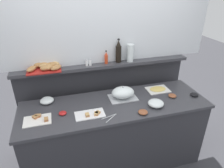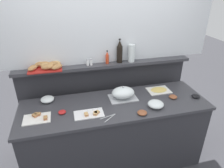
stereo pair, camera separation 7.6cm
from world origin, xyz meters
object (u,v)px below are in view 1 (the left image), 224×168
(sandwich_platter_side, at_px, (91,114))
(pepper_shaker, at_px, (90,62))
(glass_bowl_medium, at_px, (47,101))
(wine_bottle_dark, at_px, (118,52))
(condiment_bowl_dark, at_px, (63,113))
(serving_tongs, at_px, (110,117))
(cold_cuts_platter, at_px, (158,89))
(salt_shaker, at_px, (87,63))
(sandwich_platter_front, at_px, (38,120))
(condiment_bowl_teal, at_px, (194,95))
(condiment_bowl_cream, at_px, (143,112))
(glass_bowl_large, at_px, (156,104))
(bread_basket, at_px, (46,67))
(water_carafe, at_px, (130,53))
(hot_sauce_bottle, at_px, (106,58))
(condiment_bowl_red, at_px, (172,96))
(serving_cloche, at_px, (123,93))

(sandwich_platter_side, relative_size, pepper_shaker, 3.72)
(glass_bowl_medium, xyz_separation_m, wine_bottle_dark, (0.97, 0.23, 0.45))
(condiment_bowl_dark, height_order, serving_tongs, condiment_bowl_dark)
(cold_cuts_platter, distance_m, salt_shaker, 1.01)
(sandwich_platter_front, distance_m, condiment_bowl_teal, 1.90)
(condiment_bowl_cream, distance_m, condiment_bowl_teal, 0.81)
(glass_bowl_large, height_order, pepper_shaker, pepper_shaker)
(glass_bowl_large, height_order, condiment_bowl_dark, glass_bowl_large)
(glass_bowl_large, height_order, bread_basket, bread_basket)
(condiment_bowl_teal, xyz_separation_m, serving_tongs, (-1.16, -0.15, -0.01))
(cold_cuts_platter, xyz_separation_m, condiment_bowl_cream, (-0.41, -0.44, 0.01))
(bread_basket, bearing_deg, glass_bowl_medium, -98.57)
(pepper_shaker, distance_m, water_carafe, 0.55)
(bread_basket, bearing_deg, salt_shaker, -1.92)
(hot_sauce_bottle, bearing_deg, salt_shaker, -177.51)
(condiment_bowl_teal, bearing_deg, condiment_bowl_dark, 178.05)
(cold_cuts_platter, bearing_deg, condiment_bowl_dark, -170.44)
(sandwich_platter_side, distance_m, pepper_shaker, 0.72)
(glass_bowl_medium, relative_size, water_carafe, 0.69)
(condiment_bowl_dark, xyz_separation_m, salt_shaker, (0.37, 0.51, 0.37))
(wine_bottle_dark, distance_m, hot_sauce_bottle, 0.18)
(condiment_bowl_teal, relative_size, salt_shaker, 1.15)
(serving_tongs, relative_size, wine_bottle_dark, 0.58)
(hot_sauce_bottle, height_order, bread_basket, hot_sauce_bottle)
(condiment_bowl_dark, height_order, pepper_shaker, pepper_shaker)
(condiment_bowl_red, bearing_deg, glass_bowl_large, -156.28)
(sandwich_platter_front, relative_size, glass_bowl_medium, 1.75)
(serving_tongs, bearing_deg, sandwich_platter_side, 151.13)
(water_carafe, bearing_deg, condiment_bowl_red, -52.07)
(hot_sauce_bottle, bearing_deg, pepper_shaker, -177.00)
(cold_cuts_platter, xyz_separation_m, glass_bowl_medium, (-1.43, 0.08, 0.02))
(condiment_bowl_cream, distance_m, hot_sauce_bottle, 0.87)
(serving_tongs, bearing_deg, condiment_bowl_dark, 157.06)
(sandwich_platter_front, relative_size, cold_cuts_platter, 0.96)
(glass_bowl_medium, distance_m, hot_sauce_bottle, 0.92)
(serving_cloche, height_order, condiment_bowl_teal, serving_cloche)
(wine_bottle_dark, relative_size, hot_sauce_bottle, 1.80)
(water_carafe, bearing_deg, condiment_bowl_dark, -152.32)
(condiment_bowl_red, bearing_deg, bread_basket, 160.60)
(hot_sauce_bottle, bearing_deg, bread_basket, 179.58)
(hot_sauce_bottle, xyz_separation_m, water_carafe, (0.33, -0.01, 0.04))
(serving_cloche, bearing_deg, glass_bowl_large, -41.44)
(pepper_shaker, xyz_separation_m, water_carafe, (0.54, 0.00, 0.07))
(sandwich_platter_side, height_order, wine_bottle_dark, wine_bottle_dark)
(sandwich_platter_side, relative_size, water_carafe, 1.38)
(cold_cuts_platter, height_order, condiment_bowl_red, condiment_bowl_red)
(condiment_bowl_red, relative_size, pepper_shaker, 1.17)
(wine_bottle_dark, xyz_separation_m, salt_shaker, (-0.43, -0.01, -0.10))
(cold_cuts_platter, relative_size, condiment_bowl_teal, 2.95)
(salt_shaker, bearing_deg, serving_cloche, -44.14)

